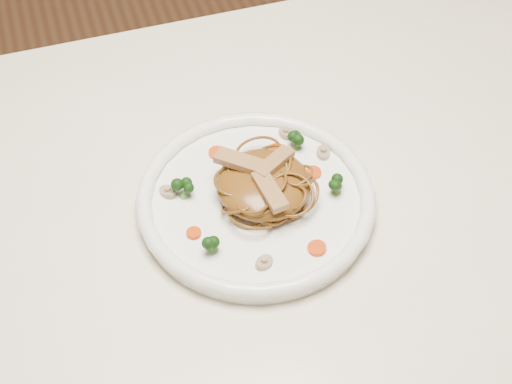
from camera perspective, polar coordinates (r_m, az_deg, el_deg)
name	(u,v)px	position (r m, az deg, el deg)	size (l,w,h in m)	color
table	(247,252)	(1.05, -0.65, -4.49)	(1.20, 0.80, 0.75)	beige
plate	(256,203)	(0.96, 0.00, -0.85)	(0.30, 0.30, 0.02)	white
noodle_mound	(264,184)	(0.95, 0.57, 0.58)	(0.12, 0.12, 0.04)	brown
chicken_a	(274,162)	(0.94, 1.36, 2.22)	(0.06, 0.02, 0.01)	tan
chicken_b	(242,162)	(0.94, -1.07, 2.25)	(0.07, 0.02, 0.01)	tan
chicken_c	(270,191)	(0.91, 1.04, 0.10)	(0.06, 0.02, 0.01)	tan
broccoli_0	(297,138)	(1.01, 3.10, 4.01)	(0.03, 0.03, 0.03)	black
broccoli_1	(183,188)	(0.95, -5.44, 0.33)	(0.03, 0.03, 0.03)	black
broccoli_2	(212,241)	(0.90, -3.28, -3.71)	(0.03, 0.03, 0.03)	black
broccoli_3	(337,184)	(0.96, 6.05, 0.58)	(0.02, 0.02, 0.03)	black
carrot_0	(277,150)	(1.01, 1.56, 3.17)	(0.02, 0.02, 0.01)	#C63407
carrot_1	(194,233)	(0.92, -4.67, -3.06)	(0.02, 0.02, 0.01)	#C63407
carrot_2	(314,173)	(0.99, 4.32, 1.46)	(0.02, 0.02, 0.01)	#C63407
carrot_3	(216,153)	(1.01, -2.98, 2.94)	(0.02, 0.02, 0.01)	#C63407
carrot_4	(317,248)	(0.91, 4.56, -4.19)	(0.02, 0.02, 0.01)	#C63407
mushroom_0	(264,262)	(0.89, 0.61, -5.27)	(0.02, 0.02, 0.01)	tan
mushroom_1	(323,152)	(1.01, 5.05, 2.96)	(0.03, 0.03, 0.01)	tan
mushroom_2	(168,192)	(0.97, -6.60, 0.03)	(0.03, 0.03, 0.01)	tan
mushroom_3	(286,133)	(1.03, 2.23, 4.42)	(0.02, 0.02, 0.01)	tan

